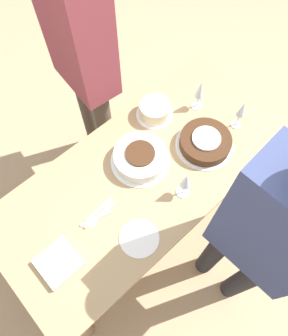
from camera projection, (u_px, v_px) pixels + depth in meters
The scene contains 13 objects.
ground_plane at pixel (144, 218), 2.44m from camera, with size 12.00×12.00×0.00m, color tan.
dining_table at pixel (144, 182), 1.85m from camera, with size 1.68×0.77×0.77m.
cake_center_white at pixel (140, 157), 1.74m from camera, with size 0.32×0.32×0.09m.
cake_front_chocolate at pixel (205, 142), 1.79m from camera, with size 0.32×0.32×0.08m.
cake_back_decorated at pixel (155, 110), 1.88m from camera, with size 0.22×0.22×0.09m.
wine_glass_near at pixel (200, 91), 1.82m from camera, with size 0.07×0.07×0.21m.
wine_glass_far at pixel (242, 110), 1.76m from camera, with size 0.06×0.06×0.20m.
wine_glass_extra at pixel (186, 182), 1.57m from camera, with size 0.07×0.07×0.20m.
dessert_plate_left at pixel (139, 238), 1.58m from camera, with size 0.20×0.20×0.01m.
fork_pile at pixel (99, 214), 1.63m from camera, with size 0.21×0.07×0.01m.
napkin_stack at pixel (58, 263), 1.52m from camera, with size 0.18×0.17×0.03m.
person_cutting at pixel (265, 237), 1.33m from camera, with size 0.24×0.41×1.70m.
person_watching at pixel (81, 52), 1.74m from camera, with size 0.26×0.42×1.76m.
Camera 1 is at (-0.52, -0.56, 2.34)m, focal length 35.00 mm.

